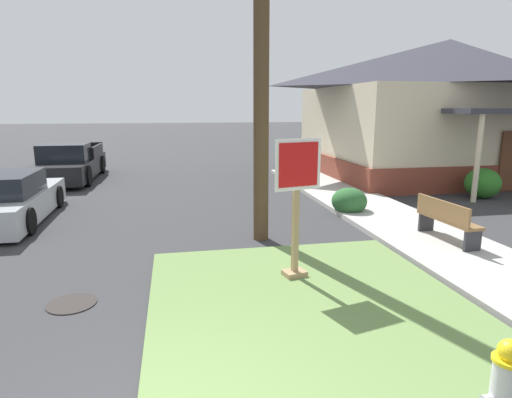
# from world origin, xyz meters

# --- Properties ---
(grass_corner_patch) EXTENTS (4.55, 6.00, 0.08)m
(grass_corner_patch) POSITION_xyz_m (2.25, 1.99, 0.04)
(grass_corner_patch) COLOR #668447
(grass_corner_patch) RESTS_ON ground
(sidewalk_strip) EXTENTS (2.20, 17.62, 0.12)m
(sidewalk_strip) POSITION_xyz_m (5.73, 6.40, 0.06)
(sidewalk_strip) COLOR #B2AFA8
(sidewalk_strip) RESTS_ON ground
(stop_sign) EXTENTS (0.79, 0.36, 2.26)m
(stop_sign) POSITION_xyz_m (2.31, 3.46, 1.22)
(stop_sign) COLOR #A3845B
(stop_sign) RESTS_ON grass_corner_patch
(manhole_cover) EXTENTS (0.70, 0.70, 0.02)m
(manhole_cover) POSITION_xyz_m (-1.13, 3.23, 0.01)
(manhole_cover) COLOR black
(manhole_cover) RESTS_ON ground
(parked_sedan_silver) EXTENTS (2.03, 4.51, 1.25)m
(parked_sedan_silver) POSITION_xyz_m (-3.76, 8.40, 0.54)
(parked_sedan_silver) COLOR #ADB2B7
(parked_sedan_silver) RESTS_ON ground
(pickup_truck_black) EXTENTS (2.05, 5.36, 1.48)m
(pickup_truck_black) POSITION_xyz_m (-3.61, 14.71, 0.62)
(pickup_truck_black) COLOR black
(pickup_truck_black) RESTS_ON ground
(street_bench) EXTENTS (0.49, 1.60, 0.85)m
(street_bench) POSITION_xyz_m (5.85, 4.59, 0.59)
(street_bench) COLOR brown
(street_bench) RESTS_ON sidewalk_strip
(utility_pole) EXTENTS (1.82, 0.32, 9.35)m
(utility_pole) POSITION_xyz_m (2.22, 5.79, 4.85)
(utility_pole) COLOR #4C3823
(utility_pole) RESTS_ON ground
(corner_house) EXTENTS (10.75, 9.43, 5.52)m
(corner_house) POSITION_xyz_m (11.63, 13.34, 2.83)
(corner_house) COLOR brown
(corner_house) RESTS_ON ground
(shrub_near_porch) EXTENTS (1.07, 1.07, 0.95)m
(shrub_near_porch) POSITION_xyz_m (9.97, 8.66, 0.48)
(shrub_near_porch) COLOR #2D7124
(shrub_near_porch) RESTS_ON ground
(shrub_by_curb) EXTENTS (0.94, 0.94, 0.72)m
(shrub_by_curb) POSITION_xyz_m (4.99, 7.49, 0.36)
(shrub_by_curb) COLOR #2C612F
(shrub_by_curb) RESTS_ON ground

